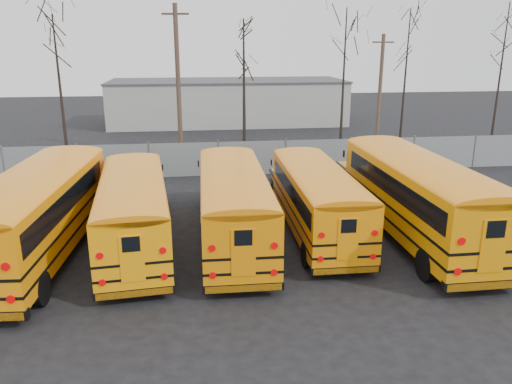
{
  "coord_description": "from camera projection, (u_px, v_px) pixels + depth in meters",
  "views": [
    {
      "loc": [
        -1.44,
        -16.63,
        7.54
      ],
      "look_at": [
        1.06,
        2.99,
        1.6
      ],
      "focal_mm": 35.0,
      "sensor_mm": 36.0,
      "label": 1
    }
  ],
  "objects": [
    {
      "name": "ground",
      "position": [
        237.0,
        259.0,
        18.15
      ],
      "size": [
        120.0,
        120.0,
        0.0
      ],
      "primitive_type": "plane",
      "color": "black",
      "rests_on": "ground"
    },
    {
      "name": "fence",
      "position": [
        219.0,
        159.0,
        29.26
      ],
      "size": [
        40.0,
        0.04,
        2.0
      ],
      "primitive_type": "cube",
      "color": "gray",
      "rests_on": "ground"
    },
    {
      "name": "distant_building",
      "position": [
        228.0,
        102.0,
        48.21
      ],
      "size": [
        22.0,
        8.0,
        4.0
      ],
      "primitive_type": "cube",
      "color": "#A7A7A2",
      "rests_on": "ground"
    },
    {
      "name": "bus_a",
      "position": [
        38.0,
        206.0,
        17.88
      ],
      "size": [
        3.45,
        11.8,
        3.26
      ],
      "rotation": [
        0.0,
        0.0,
        -0.07
      ],
      "color": "black",
      "rests_on": "ground"
    },
    {
      "name": "bus_b",
      "position": [
        133.0,
        206.0,
        18.65
      ],
      "size": [
        3.32,
        10.48,
        2.89
      ],
      "rotation": [
        0.0,
        0.0,
        0.09
      ],
      "color": "black",
      "rests_on": "ground"
    },
    {
      "name": "bus_c",
      "position": [
        233.0,
        199.0,
        19.17
      ],
      "size": [
        2.67,
        10.78,
        3.0
      ],
      "rotation": [
        0.0,
        0.0,
        -0.02
      ],
      "color": "black",
      "rests_on": "ground"
    },
    {
      "name": "bus_d",
      "position": [
        316.0,
        194.0,
        20.17
      ],
      "size": [
        2.46,
        10.16,
        2.83
      ],
      "rotation": [
        0.0,
        0.0,
        -0.01
      ],
      "color": "black",
      "rests_on": "ground"
    },
    {
      "name": "bus_e",
      "position": [
        416.0,
        190.0,
        19.69
      ],
      "size": [
        2.8,
        11.98,
        3.34
      ],
      "rotation": [
        0.0,
        0.0,
        0.0
      ],
      "color": "black",
      "rests_on": "ground"
    },
    {
      "name": "utility_pole_left",
      "position": [
        178.0,
        80.0,
        33.27
      ],
      "size": [
        1.78,
        0.35,
        9.98
      ],
      "rotation": [
        0.0,
        0.0,
        -0.12
      ],
      "color": "#4D392C",
      "rests_on": "ground"
    },
    {
      "name": "utility_pole_right",
      "position": [
        380.0,
        93.0,
        34.5
      ],
      "size": [
        1.44,
        0.29,
        8.1
      ],
      "rotation": [
        0.0,
        0.0,
        -0.13
      ],
      "color": "brown",
      "rests_on": "ground"
    },
    {
      "name": "tree_2",
      "position": [
        61.0,
        97.0,
        28.75
      ],
      "size": [
        0.26,
        0.26,
        9.05
      ],
      "primitive_type": "cone",
      "color": "black",
      "rests_on": "ground"
    },
    {
      "name": "tree_3",
      "position": [
        244.0,
        89.0,
        33.79
      ],
      "size": [
        0.26,
        0.26,
        9.06
      ],
      "primitive_type": "cone",
      "color": "black",
      "rests_on": "ground"
    },
    {
      "name": "tree_4",
      "position": [
        343.0,
        82.0,
        34.94
      ],
      "size": [
        0.26,
        0.26,
        9.81
      ],
      "primitive_type": "cone",
      "color": "black",
      "rests_on": "ground"
    },
    {
      "name": "tree_5",
      "position": [
        405.0,
        82.0,
        35.01
      ],
      "size": [
        0.26,
        0.26,
        9.81
      ],
      "primitive_type": "cone",
      "color": "black",
      "rests_on": "ground"
    },
    {
      "name": "tree_6",
      "position": [
        499.0,
        81.0,
        33.61
      ],
      "size": [
        0.26,
        0.26,
        10.07
      ],
      "primitive_type": "cone",
      "color": "black",
      "rests_on": "ground"
    }
  ]
}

